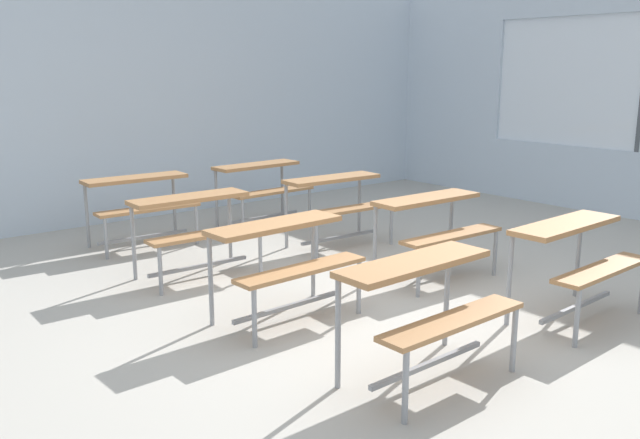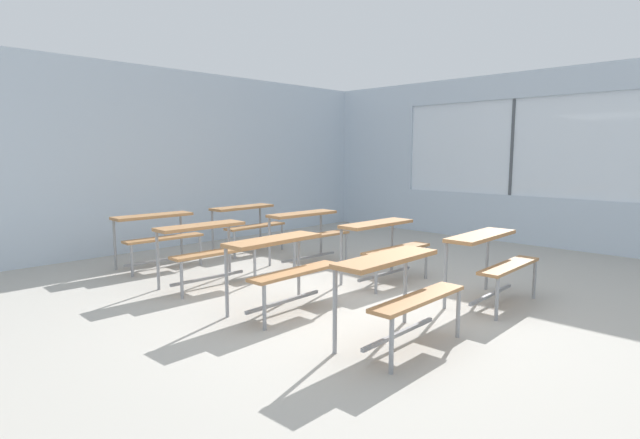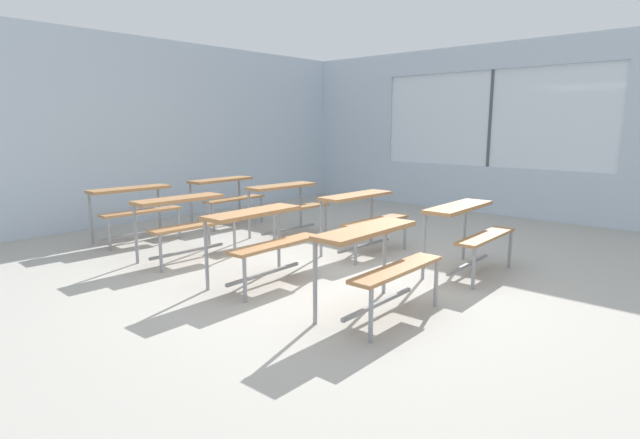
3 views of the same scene
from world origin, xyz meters
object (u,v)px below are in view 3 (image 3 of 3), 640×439
at_px(desk_bench_r3c0, 134,201).
at_px(desk_bench_r3c1, 226,190).
at_px(desk_bench_r0c1, 468,222).
at_px(desk_bench_r2c0, 184,213).
at_px(desk_bench_r1c0, 261,229).
at_px(desk_bench_r1c1, 363,209).
at_px(desk_bench_r2c1, 287,198).
at_px(desk_bench_r0c0, 377,250).

height_order(desk_bench_r3c0, desk_bench_r3c1, same).
relative_size(desk_bench_r0c1, desk_bench_r2c0, 1.01).
relative_size(desk_bench_r2c0, desk_bench_r3c1, 0.99).
bearing_deg(desk_bench_r1c0, desk_bench_r3c1, 56.72).
bearing_deg(desk_bench_r1c1, desk_bench_r2c1, 89.52).
xyz_separation_m(desk_bench_r3c0, desk_bench_r3c1, (1.57, -0.00, 0.00)).
bearing_deg(desk_bench_r1c1, desk_bench_r0c0, -138.13).
relative_size(desk_bench_r0c0, desk_bench_r3c0, 0.99).
xyz_separation_m(desk_bench_r0c1, desk_bench_r3c0, (-1.64, 4.13, 0.00)).
relative_size(desk_bench_r0c1, desk_bench_r2c1, 0.99).
relative_size(desk_bench_r0c1, desk_bench_r3c1, 1.00).
xyz_separation_m(desk_bench_r1c1, desk_bench_r2c0, (-1.67, 1.40, 0.00)).
bearing_deg(desk_bench_r2c1, desk_bench_r0c0, -117.96).
xyz_separation_m(desk_bench_r1c0, desk_bench_r3c1, (1.66, 2.73, 0.00)).
distance_m(desk_bench_r0c0, desk_bench_r2c0, 2.76).
bearing_deg(desk_bench_r1c0, desk_bench_r0c0, -89.02).
xyz_separation_m(desk_bench_r0c0, desk_bench_r2c1, (1.65, 2.76, 0.00)).
bearing_deg(desk_bench_r0c1, desk_bench_r1c0, 139.19).
xyz_separation_m(desk_bench_r2c1, desk_bench_r3c1, (-0.07, 1.34, 0.00)).
distance_m(desk_bench_r2c0, desk_bench_r2c1, 1.72).
bearing_deg(desk_bench_r3c1, desk_bench_r2c1, -89.26).
height_order(desk_bench_r1c0, desk_bench_r1c1, same).
bearing_deg(desk_bench_r0c0, desk_bench_r2c1, 58.12).
bearing_deg(desk_bench_r0c0, desk_bench_r3c0, 88.85).
bearing_deg(desk_bench_r0c1, desk_bench_r2c1, 88.17).
relative_size(desk_bench_r3c0, desk_bench_r3c1, 1.00).
bearing_deg(desk_bench_r2c1, desk_bench_r1c0, -138.22).
bearing_deg(desk_bench_r0c0, desk_bench_r3c1, 67.88).
height_order(desk_bench_r0c1, desk_bench_r1c1, same).
relative_size(desk_bench_r1c1, desk_bench_r2c0, 1.00).
relative_size(desk_bench_r0c0, desk_bench_r2c0, 1.00).
xyz_separation_m(desk_bench_r2c0, desk_bench_r3c1, (1.65, 1.35, 0.00)).
height_order(desk_bench_r0c0, desk_bench_r2c1, same).
xyz_separation_m(desk_bench_r1c0, desk_bench_r3c0, (0.08, 2.73, 0.00)).
height_order(desk_bench_r1c1, desk_bench_r2c1, same).
relative_size(desk_bench_r0c1, desk_bench_r3c0, 1.00).
relative_size(desk_bench_r0c0, desk_bench_r1c0, 0.99).
height_order(desk_bench_r0c0, desk_bench_r2c0, same).
height_order(desk_bench_r1c1, desk_bench_r3c0, same).
relative_size(desk_bench_r1c1, desk_bench_r3c0, 1.00).
xyz_separation_m(desk_bench_r0c0, desk_bench_r3c0, (0.01, 4.11, 0.00)).
distance_m(desk_bench_r1c0, desk_bench_r2c1, 2.21).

